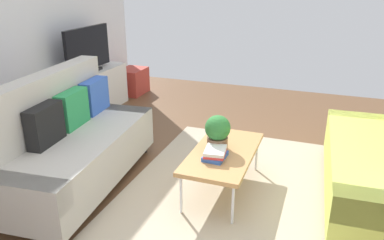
{
  "coord_description": "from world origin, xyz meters",
  "views": [
    {
      "loc": [
        -3.0,
        -0.84,
        1.97
      ],
      "look_at": [
        0.22,
        0.34,
        0.65
      ],
      "focal_mm": 35.49,
      "sensor_mm": 36.0,
      "label": 1
    }
  ],
  "objects_px": {
    "storage_trunk": "(133,81)",
    "bottle_1": "(79,71)",
    "vase_0": "(60,76)",
    "tv": "(88,50)",
    "coffee_table": "(223,154)",
    "table_book_0": "(215,156)",
    "couch_beige": "(70,143)",
    "bottle_0": "(74,71)",
    "potted_plant": "(218,132)",
    "tv_console": "(91,92)"
  },
  "relations": [
    {
      "from": "storage_trunk",
      "to": "bottle_1",
      "type": "distance_m",
      "value": 1.47
    },
    {
      "from": "storage_trunk",
      "to": "vase_0",
      "type": "height_order",
      "value": "vase_0"
    },
    {
      "from": "tv",
      "to": "bottle_1",
      "type": "xyz_separation_m",
      "value": [
        -0.29,
        -0.02,
        -0.24
      ]
    },
    {
      "from": "vase_0",
      "to": "coffee_table",
      "type": "bearing_deg",
      "value": -109.4
    },
    {
      "from": "table_book_0",
      "to": "bottle_1",
      "type": "bearing_deg",
      "value": 60.72
    },
    {
      "from": "couch_beige",
      "to": "coffee_table",
      "type": "xyz_separation_m",
      "value": [
        0.39,
        -1.42,
        -0.06
      ]
    },
    {
      "from": "coffee_table",
      "to": "bottle_1",
      "type": "distance_m",
      "value": 2.71
    },
    {
      "from": "tv",
      "to": "bottle_1",
      "type": "relative_size",
      "value": 6.88
    },
    {
      "from": "couch_beige",
      "to": "table_book_0",
      "type": "height_order",
      "value": "couch_beige"
    },
    {
      "from": "table_book_0",
      "to": "bottle_0",
      "type": "distance_m",
      "value": 2.71
    },
    {
      "from": "potted_plant",
      "to": "vase_0",
      "type": "distance_m",
      "value": 2.59
    },
    {
      "from": "tv_console",
      "to": "table_book_0",
      "type": "xyz_separation_m",
      "value": [
        -1.63,
        -2.44,
        0.12
      ]
    },
    {
      "from": "couch_beige",
      "to": "tv_console",
      "type": "relative_size",
      "value": 1.41
    },
    {
      "from": "potted_plant",
      "to": "tv_console",
      "type": "bearing_deg",
      "value": 59.13
    },
    {
      "from": "couch_beige",
      "to": "bottle_1",
      "type": "relative_size",
      "value": 13.55
    },
    {
      "from": "storage_trunk",
      "to": "tv",
      "type": "bearing_deg",
      "value": 175.84
    },
    {
      "from": "coffee_table",
      "to": "couch_beige",
      "type": "bearing_deg",
      "value": 105.47
    },
    {
      "from": "storage_trunk",
      "to": "table_book_0",
      "type": "height_order",
      "value": "table_book_0"
    },
    {
      "from": "vase_0",
      "to": "tv_console",
      "type": "bearing_deg",
      "value": -4.93
    },
    {
      "from": "tv",
      "to": "storage_trunk",
      "type": "distance_m",
      "value": 1.32
    },
    {
      "from": "coffee_table",
      "to": "tv_console",
      "type": "height_order",
      "value": "tv_console"
    },
    {
      "from": "tv",
      "to": "table_book_0",
      "type": "relative_size",
      "value": 4.17
    },
    {
      "from": "tv",
      "to": "storage_trunk",
      "type": "xyz_separation_m",
      "value": [
        1.1,
        -0.08,
        -0.73
      ]
    },
    {
      "from": "couch_beige",
      "to": "coffee_table",
      "type": "distance_m",
      "value": 1.48
    },
    {
      "from": "coffee_table",
      "to": "tv_console",
      "type": "xyz_separation_m",
      "value": [
        1.47,
        2.47,
        -0.07
      ]
    },
    {
      "from": "coffee_table",
      "to": "vase_0",
      "type": "height_order",
      "value": "vase_0"
    },
    {
      "from": "bottle_1",
      "to": "tv",
      "type": "bearing_deg",
      "value": 3.96
    },
    {
      "from": "table_book_0",
      "to": "bottle_1",
      "type": "xyz_separation_m",
      "value": [
        1.34,
        2.4,
        0.27
      ]
    },
    {
      "from": "couch_beige",
      "to": "potted_plant",
      "type": "distance_m",
      "value": 1.43
    },
    {
      "from": "storage_trunk",
      "to": "bottle_0",
      "type": "distance_m",
      "value": 1.58
    },
    {
      "from": "vase_0",
      "to": "bottle_0",
      "type": "distance_m",
      "value": 0.21
    },
    {
      "from": "vase_0",
      "to": "bottle_0",
      "type": "relative_size",
      "value": 0.71
    },
    {
      "from": "tv_console",
      "to": "table_book_0",
      "type": "relative_size",
      "value": 5.83
    },
    {
      "from": "coffee_table",
      "to": "storage_trunk",
      "type": "distance_m",
      "value": 3.49
    },
    {
      "from": "couch_beige",
      "to": "bottle_0",
      "type": "xyz_separation_m",
      "value": [
        1.47,
        1.0,
        0.29
      ]
    },
    {
      "from": "table_book_0",
      "to": "bottle_0",
      "type": "height_order",
      "value": "bottle_0"
    },
    {
      "from": "tv",
      "to": "bottle_0",
      "type": "height_order",
      "value": "tv"
    },
    {
      "from": "potted_plant",
      "to": "vase_0",
      "type": "bearing_deg",
      "value": 70.79
    },
    {
      "from": "bottle_0",
      "to": "potted_plant",
      "type": "bearing_deg",
      "value": -113.8
    },
    {
      "from": "bottle_0",
      "to": "bottle_1",
      "type": "bearing_deg",
      "value": 0.0
    },
    {
      "from": "couch_beige",
      "to": "bottle_0",
      "type": "height_order",
      "value": "couch_beige"
    },
    {
      "from": "couch_beige",
      "to": "tv_console",
      "type": "height_order",
      "value": "couch_beige"
    },
    {
      "from": "tv",
      "to": "bottle_0",
      "type": "distance_m",
      "value": 0.45
    },
    {
      "from": "couch_beige",
      "to": "coffee_table",
      "type": "bearing_deg",
      "value": 100.24
    },
    {
      "from": "couch_beige",
      "to": "potted_plant",
      "type": "height_order",
      "value": "couch_beige"
    },
    {
      "from": "coffee_table",
      "to": "tv_console",
      "type": "bearing_deg",
      "value": 59.27
    },
    {
      "from": "table_book_0",
      "to": "storage_trunk",
      "type": "bearing_deg",
      "value": 40.53
    },
    {
      "from": "storage_trunk",
      "to": "potted_plant",
      "type": "distance_m",
      "value": 3.44
    },
    {
      "from": "couch_beige",
      "to": "potted_plant",
      "type": "xyz_separation_m",
      "value": [
        0.43,
        -1.35,
        0.14
      ]
    },
    {
      "from": "couch_beige",
      "to": "tv",
      "type": "distance_m",
      "value": 2.18
    }
  ]
}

